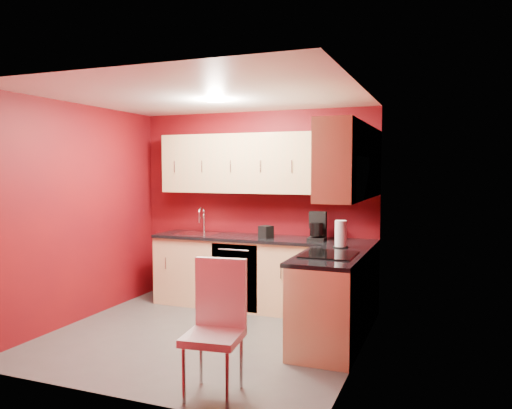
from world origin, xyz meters
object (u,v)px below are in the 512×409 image
Objects in this scene: coffee_maker at (317,226)px; napkin_holder at (266,232)px; sink at (198,231)px; paper_towel at (341,234)px; microwave at (342,179)px; dining_chair at (213,329)px.

coffee_maker is 2.23× the size of napkin_holder.
sink reaches higher than paper_towel.
coffee_maker is at bearing 3.98° from napkin_holder.
paper_towel is at bearing -53.95° from coffee_maker.
microwave reaches higher than sink.
sink is 0.98m from napkin_holder.
dining_chair is (1.40, -2.40, -0.42)m from sink.
napkin_holder reaches higher than dining_chair.
dining_chair is at bearing -106.96° from paper_towel.
paper_towel is at bearing 66.40° from dining_chair.
paper_towel is (1.01, -0.40, 0.07)m from napkin_holder.
napkin_holder is (-0.63, -0.04, -0.09)m from coffee_maker.
coffee_maker reaches higher than dining_chair.
coffee_maker is 0.32× the size of dining_chair.
sink is 1.55× the size of coffee_maker.
napkin_holder is at bearing 93.60° from dining_chair.
napkin_holder is (0.98, -0.08, 0.04)m from sink.
coffee_maker is at bearing 116.63° from microwave.
sink is 1.62m from coffee_maker.
paper_towel is (0.38, -0.45, -0.02)m from coffee_maker.
microwave is at bearing -39.64° from napkin_holder.
paper_towel reaches higher than dining_chair.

